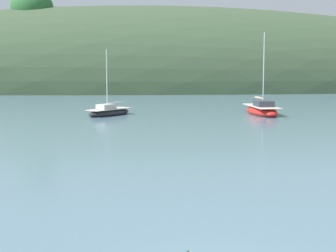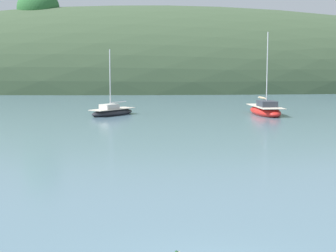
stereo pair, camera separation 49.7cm
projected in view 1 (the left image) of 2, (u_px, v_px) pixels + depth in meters
The scene contains 3 objects.
far_shoreline_hill at pixel (145, 89), 97.25m from camera, with size 150.00×36.00×33.11m.
sailboat_orange_cutter at pixel (109, 112), 49.18m from camera, with size 4.67×5.00×6.37m.
sailboat_red_portside at pixel (262, 110), 50.07m from camera, with size 2.70×6.87×8.04m.
Camera 1 is at (-1.90, -10.84, 4.99)m, focal length 55.82 mm.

